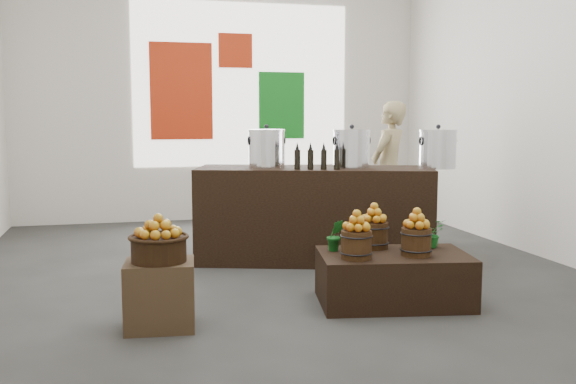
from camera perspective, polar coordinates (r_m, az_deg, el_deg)
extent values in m
plane|color=#373835|center=(6.39, -1.13, -7.18)|extent=(7.00, 7.00, 0.00)
cube|color=silver|center=(9.66, -5.89, 9.45)|extent=(6.00, 0.04, 4.00)
cube|color=white|center=(9.69, -4.09, 9.46)|extent=(3.20, 0.02, 2.40)
cube|color=#B5290D|center=(9.56, -9.46, 8.83)|extent=(0.90, 0.04, 1.40)
cube|color=#116D1A|center=(9.79, -0.58, 7.69)|extent=(0.70, 0.04, 1.00)
cube|color=#B5290D|center=(9.70, -4.70, 12.42)|extent=(0.50, 0.04, 0.50)
cube|color=#4D3924|center=(4.82, -11.31, -8.95)|extent=(0.53, 0.45, 0.50)
cylinder|color=black|center=(4.74, -11.41, -5.01)|extent=(0.40, 0.40, 0.18)
cube|color=black|center=(5.41, 9.35, -7.58)|extent=(1.32, 0.94, 0.42)
cylinder|color=#3B2210|center=(5.11, 6.09, -4.68)|extent=(0.24, 0.24, 0.22)
cylinder|color=#3B2210|center=(5.29, 11.33, -4.37)|extent=(0.24, 0.24, 0.22)
cylinder|color=#3B2210|center=(5.53, 7.63, -3.83)|extent=(0.24, 0.24, 0.22)
imported|color=#12591A|center=(5.64, 12.63, -3.60)|extent=(0.27, 0.25, 0.24)
imported|color=#12591A|center=(5.37, 4.23, -3.86)|extent=(0.16, 0.14, 0.26)
cube|color=black|center=(6.81, 2.32, -2.02)|extent=(2.57, 1.48, 1.00)
cylinder|color=silver|center=(6.77, -1.91, 3.80)|extent=(0.38, 0.38, 0.38)
cylinder|color=silver|center=(6.75, 5.67, 3.76)|extent=(0.38, 0.38, 0.38)
cylinder|color=silver|center=(6.84, 13.16, 3.66)|extent=(0.38, 0.38, 0.38)
imported|color=tan|center=(8.19, 8.94, 1.95)|extent=(0.75, 0.73, 1.73)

